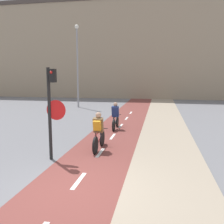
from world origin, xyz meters
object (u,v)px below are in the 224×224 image
object	(u,v)px
street_lamp_far	(77,58)
cyclist_near	(98,132)
cyclist_far	(115,117)
traffic_light_pole	(52,103)

from	to	relation	value
street_lamp_far	cyclist_near	world-z (taller)	street_lamp_far
cyclist_near	cyclist_far	xyz separation A→B (m)	(-0.02, 3.83, -0.05)
traffic_light_pole	cyclist_far	bearing A→B (deg)	76.33
traffic_light_pole	cyclist_near	world-z (taller)	traffic_light_pole
traffic_light_pole	street_lamp_far	xyz separation A→B (m)	(-3.59, 13.48, 2.39)
street_lamp_far	traffic_light_pole	bearing A→B (deg)	-75.09
traffic_light_pole	street_lamp_far	size ratio (longest dim) A/B	0.44
cyclist_near	cyclist_far	size ratio (longest dim) A/B	1.02
street_lamp_far	cyclist_far	xyz separation A→B (m)	(4.84, -8.33, -3.66)
street_lamp_far	cyclist_near	bearing A→B (deg)	-68.24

